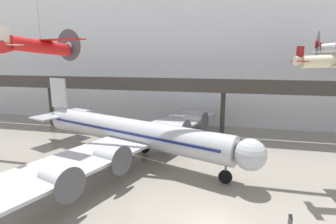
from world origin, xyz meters
The scene contains 7 objects.
ground_plane centered at (0.00, 0.00, 0.00)m, with size 260.00×260.00×0.00m, color gray.
hangar_back_wall centered at (0.00, 30.16, 12.85)m, with size 140.00×3.00×25.71m.
mezzanine_walkway centered at (0.00, 22.10, 7.35)m, with size 110.00×3.20×8.98m.
airliner_silver_main centered at (-10.55, 10.79, 3.29)m, with size 30.60×35.73×9.09m.
suspended_plane_red_highwing centered at (-18.12, 6.52, 13.09)m, with size 10.03×8.31×9.45m.
suspended_plane_cream_biplane centered at (8.93, 6.76, 11.69)m, with size 6.08×7.44×10.67m.
info_sign_pedestal centered at (5.36, 0.75, 0.46)m, with size 0.22×0.77×1.24m.
Camera 1 is at (0.64, -17.32, 11.93)m, focal length 28.00 mm.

